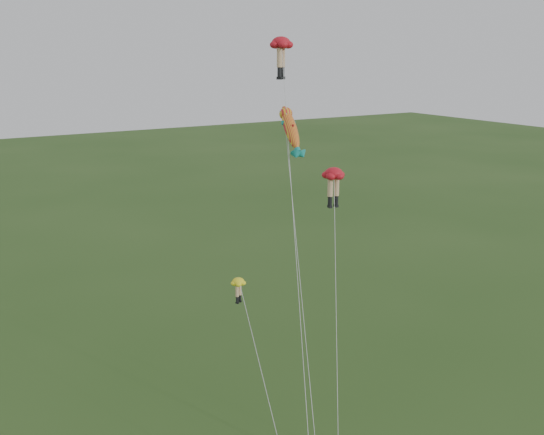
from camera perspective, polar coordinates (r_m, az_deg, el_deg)
legs_kite_red_high at (r=41.43m, az=0.88°, el=15.46°), size 6.68×13.22×22.92m
legs_kite_red_mid at (r=39.04m, az=5.83°, el=3.59°), size 5.72×8.46×14.79m
legs_kite_yellow at (r=35.70m, az=-2.94°, el=-7.17°), size 2.78×10.47×9.06m
fish_kite at (r=38.81m, az=1.74°, el=8.30°), size 4.92×11.10×18.83m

